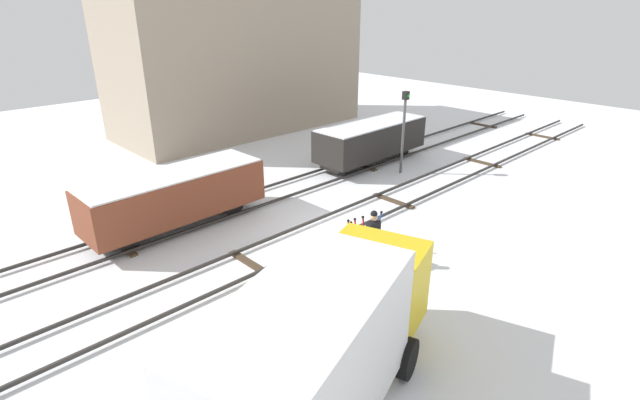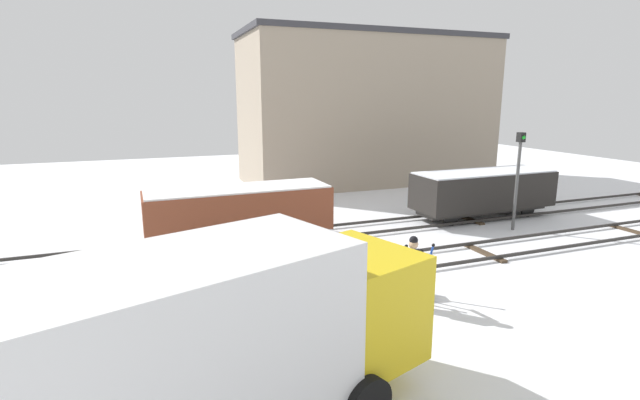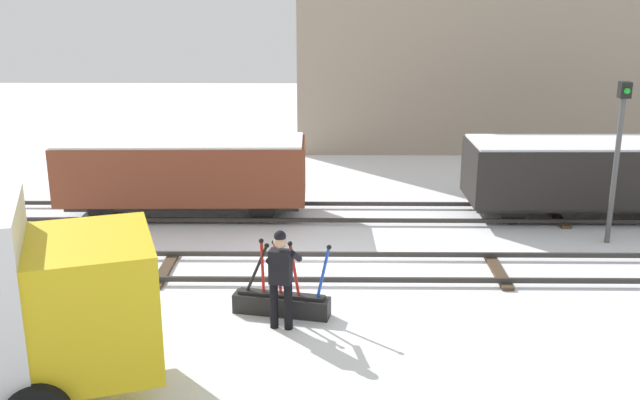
% 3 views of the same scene
% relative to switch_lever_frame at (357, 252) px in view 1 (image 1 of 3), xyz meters
% --- Properties ---
extents(ground_plane, '(60.00, 60.00, 0.00)m').
position_rel_switch_lever_frame_xyz_m(ground_plane, '(0.92, 2.05, -0.25)').
color(ground_plane, white).
extents(track_main_line, '(44.00, 1.94, 0.18)m').
position_rel_switch_lever_frame_xyz_m(track_main_line, '(0.92, 2.05, -0.15)').
color(track_main_line, '#2D2B28').
rests_on(track_main_line, ground_plane).
extents(track_siding_near, '(44.00, 1.94, 0.18)m').
position_rel_switch_lever_frame_xyz_m(track_siding_near, '(0.92, 5.90, -0.14)').
color(track_siding_near, '#2D2B28').
rests_on(track_siding_near, ground_plane).
extents(switch_lever_frame, '(1.84, 0.73, 1.45)m').
position_rel_switch_lever_frame_xyz_m(switch_lever_frame, '(0.00, 0.00, 0.00)').
color(switch_lever_frame, black).
rests_on(switch_lever_frame, ground_plane).
extents(rail_worker, '(0.63, 0.77, 1.83)m').
position_rel_switch_lever_frame_xyz_m(rail_worker, '(0.03, -0.55, 0.79)').
color(rail_worker, black).
rests_on(rail_worker, ground_plane).
extents(delivery_truck, '(6.75, 4.06, 3.05)m').
position_rel_switch_lever_frame_xyz_m(delivery_truck, '(-4.88, -3.55, 1.45)').
color(delivery_truck, gold).
rests_on(delivery_truck, ground_plane).
extents(signal_post, '(0.24, 0.32, 3.78)m').
position_rel_switch_lever_frame_xyz_m(signal_post, '(7.43, 3.97, 2.06)').
color(signal_post, '#4C4C4C').
rests_on(signal_post, ground_plane).
extents(apartment_building, '(14.98, 6.38, 8.67)m').
position_rel_switch_lever_frame_xyz_m(apartment_building, '(7.10, 16.12, 4.09)').
color(apartment_building, gray).
rests_on(apartment_building, ground_plane).
extents(freight_car_far_end, '(6.16, 2.09, 2.02)m').
position_rel_switch_lever_frame_xyz_m(freight_car_far_end, '(7.52, 5.90, 0.94)').
color(freight_car_far_end, '#2D2B28').
rests_on(freight_car_far_end, ground_plane).
extents(freight_car_back_track, '(6.30, 2.08, 2.04)m').
position_rel_switch_lever_frame_xyz_m(freight_car_back_track, '(-2.88, 5.90, 0.95)').
color(freight_car_back_track, '#2D2B28').
rests_on(freight_car_back_track, ground_plane).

